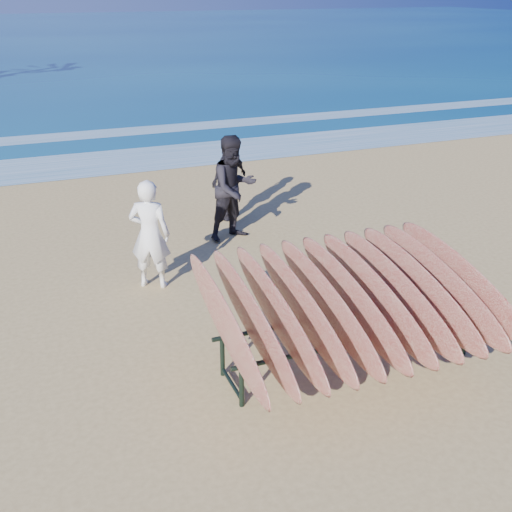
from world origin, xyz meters
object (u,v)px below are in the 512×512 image
at_px(person_dark_a, 234,188).
at_px(surfboard_rack, 351,299).
at_px(person_white, 150,234).
at_px(person_dark_b, 229,179).

bearing_deg(person_dark_a, surfboard_rack, -107.31).
bearing_deg(person_white, person_dark_a, -114.07).
relative_size(person_white, person_dark_a, 0.89).
distance_m(person_white, person_dark_a, 2.33).
xyz_separation_m(person_white, person_dark_a, (1.85, 1.41, 0.10)).
height_order(surfboard_rack, person_dark_a, person_dark_a).
height_order(person_dark_a, person_dark_b, person_dark_a).
height_order(person_white, person_dark_a, person_dark_a).
bearing_deg(person_dark_b, surfboard_rack, 54.43).
height_order(surfboard_rack, person_white, person_white).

